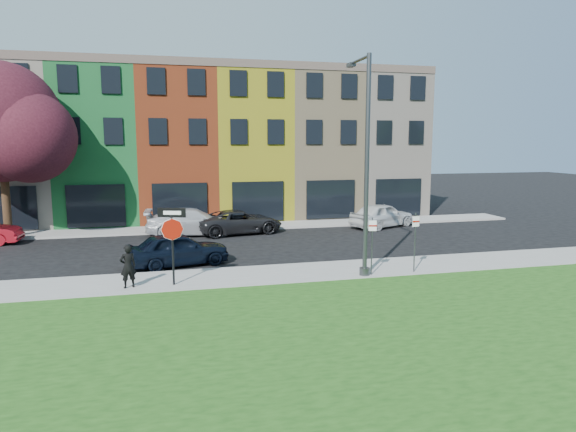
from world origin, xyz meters
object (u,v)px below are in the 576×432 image
object	(u,v)px
sedan_near	(178,249)
stop_sign	(172,230)
man	(128,266)
street_lamp	(365,166)

from	to	relation	value
sedan_near	stop_sign	bearing A→B (deg)	161.81
stop_sign	sedan_near	world-z (taller)	stop_sign
man	sedan_near	size ratio (longest dim) A/B	0.34
man	sedan_near	bearing A→B (deg)	-136.17
sedan_near	street_lamp	xyz separation A→B (m)	(7.14, -3.68, 3.70)
sedan_near	street_lamp	distance (m)	8.84
stop_sign	man	bearing A→B (deg)	-162.37
sedan_near	street_lamp	world-z (taller)	street_lamp
stop_sign	sedan_near	distance (m)	3.77
stop_sign	man	xyz separation A→B (m)	(-1.61, 0.02, -1.26)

